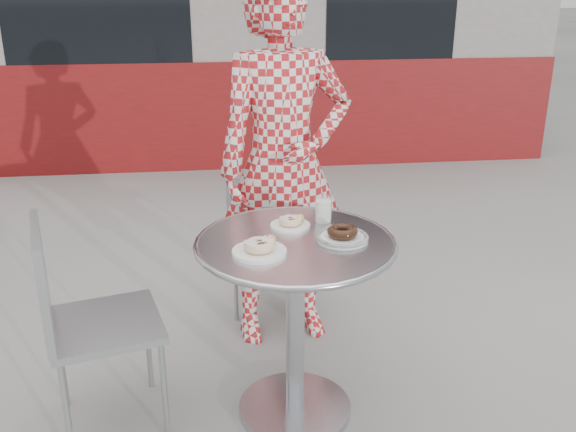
{
  "coord_description": "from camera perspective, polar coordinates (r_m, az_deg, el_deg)",
  "views": [
    {
      "loc": [
        -0.26,
        -2.29,
        1.76
      ],
      "look_at": [
        0.02,
        0.04,
        0.86
      ],
      "focal_mm": 40.0,
      "sensor_mm": 36.0,
      "label": 1
    }
  ],
  "objects": [
    {
      "name": "seated_person",
      "position": [
        3.06,
        -0.36,
        4.52
      ],
      "size": [
        0.71,
        0.53,
        1.79
      ],
      "primitive_type": "imported",
      "rotation": [
        0.0,
        0.0,
        0.15
      ],
      "color": "#AC1A1E",
      "rests_on": "ground"
    },
    {
      "name": "plate_near",
      "position": [
        2.35,
        -2.51,
        -2.85
      ],
      "size": [
        0.2,
        0.2,
        0.05
      ],
      "rotation": [
        0.0,
        0.0,
        0.43
      ],
      "color": "white",
      "rests_on": "bistro_table"
    },
    {
      "name": "chair_far",
      "position": [
        3.51,
        -1.55,
        -4.58
      ],
      "size": [
        0.47,
        0.47,
        0.81
      ],
      "rotation": [
        0.0,
        0.0,
        2.9
      ],
      "color": "#A3A6AB",
      "rests_on": "ground"
    },
    {
      "name": "plate_far",
      "position": [
        2.59,
        0.25,
        -0.6
      ],
      "size": [
        0.16,
        0.16,
        0.04
      ],
      "rotation": [
        0.0,
        0.0,
        0.21
      ],
      "color": "white",
      "rests_on": "bistro_table"
    },
    {
      "name": "ground",
      "position": [
        2.9,
        -0.39,
        -16.46
      ],
      "size": [
        60.0,
        60.0,
        0.0
      ],
      "primitive_type": "plane",
      "color": "gray",
      "rests_on": "ground"
    },
    {
      "name": "plate_checker",
      "position": [
        2.48,
        4.85,
        -1.74
      ],
      "size": [
        0.2,
        0.2,
        0.05
      ],
      "rotation": [
        0.0,
        0.0,
        0.38
      ],
      "color": "white",
      "rests_on": "bistro_table"
    },
    {
      "name": "chair_left",
      "position": [
        2.76,
        -15.88,
        -12.58
      ],
      "size": [
        0.53,
        0.52,
        0.9
      ],
      "rotation": [
        0.0,
        0.0,
        1.83
      ],
      "color": "#A3A6AB",
      "rests_on": "ground"
    },
    {
      "name": "milk_cup",
      "position": [
        2.64,
        3.16,
        0.54
      ],
      "size": [
        0.07,
        0.07,
        0.11
      ],
      "rotation": [
        0.0,
        0.0,
        0.25
      ],
      "color": "white",
      "rests_on": "bistro_table"
    },
    {
      "name": "bistro_table",
      "position": [
        2.55,
        0.66,
        -6.22
      ],
      "size": [
        0.79,
        0.79,
        0.8
      ],
      "rotation": [
        0.0,
        0.0,
        -0.16
      ],
      "color": "silver",
      "rests_on": "ground"
    }
  ]
}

